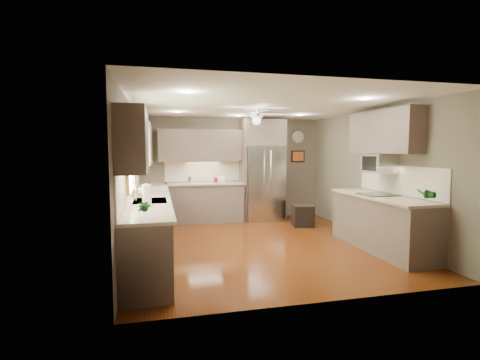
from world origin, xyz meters
name	(u,v)px	position (x,y,z in m)	size (l,w,h in m)	color
floor	(260,244)	(0.00, 0.00, 0.00)	(5.00, 5.00, 0.00)	#4F220A
ceiling	(261,106)	(0.00, 0.00, 2.50)	(5.00, 5.00, 0.00)	white
wall_back	(232,169)	(0.00, 2.50, 1.25)	(4.50, 4.50, 0.00)	#5F5649
wall_front	(326,192)	(0.00, -2.50, 1.25)	(4.50, 4.50, 0.00)	#5F5649
wall_left	(130,178)	(-2.25, 0.00, 1.25)	(5.00, 5.00, 0.00)	#5F5649
wall_right	(372,174)	(2.25, 0.00, 1.25)	(5.00, 5.00, 0.00)	#5F5649
canister_b	(189,180)	(-1.09, 2.21, 1.01)	(0.09, 0.09, 0.15)	silver
canister_c	(205,179)	(-0.73, 2.21, 1.03)	(0.10, 0.10, 0.16)	beige
canister_d	(216,180)	(-0.47, 2.19, 1.00)	(0.08, 0.08, 0.13)	maroon
soap_bottle	(142,190)	(-2.08, 0.07, 1.04)	(0.09, 0.09, 0.20)	white
potted_plant_left	(144,207)	(-1.95, -1.99, 1.08)	(0.15, 0.10, 0.29)	#1A5C23
potted_plant_right	(425,194)	(1.92, -1.78, 1.09)	(0.16, 0.13, 0.30)	#1A5C23
bowl	(222,181)	(-0.32, 2.19, 0.97)	(0.24, 0.24, 0.06)	beige
left_run	(150,221)	(-1.95, 0.15, 0.48)	(0.65, 4.70, 1.45)	brown
back_run	(205,202)	(-0.72, 2.20, 0.48)	(1.85, 0.65, 1.45)	brown
uppers	(214,142)	(-0.74, 0.71, 1.87)	(4.50, 4.70, 0.95)	brown
window	(129,161)	(-2.22, -0.50, 1.55)	(0.05, 1.12, 0.92)	#BFF2B2
sink	(150,203)	(-1.93, -0.50, 0.91)	(0.50, 0.70, 0.32)	silver
refrigerator	(263,172)	(0.70, 2.16, 1.19)	(1.06, 0.75, 2.45)	silver
right_run	(381,222)	(1.93, -0.80, 0.48)	(0.70, 2.20, 1.45)	brown
microwave	(379,163)	(2.03, -0.55, 1.48)	(0.43, 0.55, 0.34)	silver
ceiling_fan	(256,117)	(0.00, 0.30, 2.33)	(1.18, 1.18, 0.32)	white
recessed_lights	(253,108)	(-0.04, 0.40, 2.49)	(2.84, 3.14, 0.01)	white
wall_clock	(298,137)	(1.75, 2.48, 2.05)	(0.30, 0.03, 0.30)	white
framed_print	(298,156)	(1.75, 2.48, 1.55)	(0.36, 0.03, 0.30)	black
stool	(303,216)	(1.36, 1.23, 0.24)	(0.52, 0.52, 0.50)	black
paper_towel	(147,195)	(-1.96, -0.92, 1.08)	(0.13, 0.13, 0.31)	white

